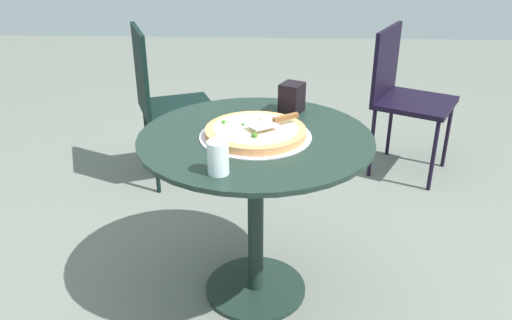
{
  "coord_description": "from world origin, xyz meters",
  "views": [
    {
      "loc": [
        -0.08,
        1.82,
        1.5
      ],
      "look_at": [
        -0.0,
        0.01,
        0.63
      ],
      "focal_mm": 36.8,
      "sensor_mm": 36.0,
      "label": 1
    }
  ],
  "objects_px": {
    "patio_table": "(256,177)",
    "pizza_on_tray": "(256,132)",
    "pizza_server": "(275,121)",
    "patio_chair_far": "(163,96)",
    "drinking_cup": "(218,158)",
    "patio_chair_near": "(403,90)",
    "napkin_dispenser": "(292,98)"
  },
  "relations": [
    {
      "from": "patio_chair_near",
      "to": "patio_chair_far",
      "type": "height_order",
      "value": "patio_chair_far"
    },
    {
      "from": "patio_table",
      "to": "pizza_on_tray",
      "type": "xyz_separation_m",
      "value": [
        -0.0,
        0.01,
        0.19
      ]
    },
    {
      "from": "drinking_cup",
      "to": "patio_chair_far",
      "type": "relative_size",
      "value": 0.12
    },
    {
      "from": "pizza_on_tray",
      "to": "pizza_server",
      "type": "relative_size",
      "value": 2.12
    },
    {
      "from": "pizza_on_tray",
      "to": "napkin_dispenser",
      "type": "height_order",
      "value": "napkin_dispenser"
    },
    {
      "from": "pizza_on_tray",
      "to": "patio_chair_far",
      "type": "xyz_separation_m",
      "value": [
        0.59,
        -1.06,
        -0.22
      ]
    },
    {
      "from": "patio_table",
      "to": "napkin_dispenser",
      "type": "relative_size",
      "value": 7.2
    },
    {
      "from": "patio_table",
      "to": "napkin_dispenser",
      "type": "bearing_deg",
      "value": -117.79
    },
    {
      "from": "napkin_dispenser",
      "to": "patio_table",
      "type": "bearing_deg",
      "value": -1.05
    },
    {
      "from": "patio_table",
      "to": "pizza_on_tray",
      "type": "relative_size",
      "value": 2.11
    },
    {
      "from": "pizza_server",
      "to": "napkin_dispenser",
      "type": "height_order",
      "value": "napkin_dispenser"
    },
    {
      "from": "drinking_cup",
      "to": "patio_chair_near",
      "type": "height_order",
      "value": "patio_chair_near"
    },
    {
      "from": "pizza_server",
      "to": "patio_chair_near",
      "type": "bearing_deg",
      "value": -121.82
    },
    {
      "from": "patio_table",
      "to": "patio_chair_far",
      "type": "xyz_separation_m",
      "value": [
        0.58,
        -1.05,
        -0.03
      ]
    },
    {
      "from": "patio_chair_far",
      "to": "napkin_dispenser",
      "type": "bearing_deg",
      "value": 132.7
    },
    {
      "from": "pizza_on_tray",
      "to": "pizza_server",
      "type": "xyz_separation_m",
      "value": [
        -0.07,
        -0.01,
        0.04
      ]
    },
    {
      "from": "patio_table",
      "to": "patio_chair_far",
      "type": "relative_size",
      "value": 0.97
    },
    {
      "from": "patio_chair_far",
      "to": "drinking_cup",
      "type": "bearing_deg",
      "value": 109.28
    },
    {
      "from": "pizza_server",
      "to": "napkin_dispenser",
      "type": "relative_size",
      "value": 1.61
    },
    {
      "from": "napkin_dispenser",
      "to": "patio_chair_far",
      "type": "distance_m",
      "value": 1.1
    },
    {
      "from": "patio_chair_near",
      "to": "pizza_on_tray",
      "type": "bearing_deg",
      "value": 56.16
    },
    {
      "from": "pizza_on_tray",
      "to": "patio_chair_far",
      "type": "height_order",
      "value": "patio_chair_far"
    },
    {
      "from": "pizza_on_tray",
      "to": "drinking_cup",
      "type": "relative_size",
      "value": 3.81
    },
    {
      "from": "pizza_server",
      "to": "napkin_dispenser",
      "type": "xyz_separation_m",
      "value": [
        -0.07,
        -0.26,
        0.0
      ]
    },
    {
      "from": "pizza_server",
      "to": "patio_chair_far",
      "type": "bearing_deg",
      "value": -57.9
    },
    {
      "from": "patio_table",
      "to": "napkin_dispenser",
      "type": "distance_m",
      "value": 0.38
    },
    {
      "from": "napkin_dispenser",
      "to": "patio_chair_far",
      "type": "relative_size",
      "value": 0.13
    },
    {
      "from": "drinking_cup",
      "to": "patio_chair_near",
      "type": "distance_m",
      "value": 1.84
    },
    {
      "from": "drinking_cup",
      "to": "patio_chair_near",
      "type": "bearing_deg",
      "value": -121.22
    },
    {
      "from": "pizza_server",
      "to": "patio_chair_near",
      "type": "height_order",
      "value": "patio_chair_near"
    },
    {
      "from": "pizza_on_tray",
      "to": "patio_chair_far",
      "type": "bearing_deg",
      "value": -61.01
    },
    {
      "from": "patio_table",
      "to": "drinking_cup",
      "type": "relative_size",
      "value": 8.06
    }
  ]
}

